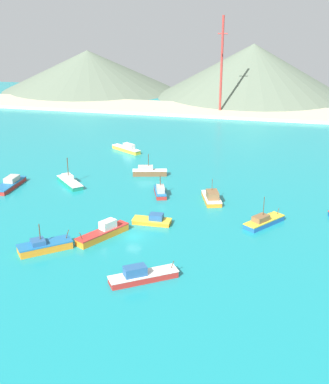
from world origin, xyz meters
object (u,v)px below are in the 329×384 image
object	(u,v)px
fishing_boat_7	(153,220)
radio_tower	(222,65)
fishing_boat_4	(10,184)
fishing_boat_11	(149,172)
fishing_boat_0	(142,275)
fishing_boat_1	(212,197)
fishing_boat_6	(160,192)
fishing_boat_10	(104,232)
fishing_boat_5	(44,246)
fishing_boat_8	(127,149)
fishing_boat_3	(264,221)
fishing_boat_9	(69,181)

from	to	relation	value
fishing_boat_7	radio_tower	bearing A→B (deg)	90.56
fishing_boat_4	fishing_boat_11	bearing A→B (deg)	28.12
fishing_boat_4	fishing_boat_0	bearing A→B (deg)	-38.89
fishing_boat_0	fishing_boat_1	bearing A→B (deg)	80.78
fishing_boat_6	radio_tower	world-z (taller)	radio_tower
fishing_boat_0	fishing_boat_6	world-z (taller)	fishing_boat_6
fishing_boat_6	fishing_boat_10	bearing A→B (deg)	-102.01
fishing_boat_5	fishing_boat_7	distance (m)	21.50
fishing_boat_7	fishing_boat_11	size ratio (longest dim) A/B	0.86
fishing_boat_5	fishing_boat_8	distance (m)	62.30
fishing_boat_1	fishing_boat_8	bearing A→B (deg)	131.70
fishing_boat_0	fishing_boat_8	distance (m)	71.86
fishing_boat_4	fishing_boat_11	world-z (taller)	fishing_boat_11
fishing_boat_0	fishing_boat_5	bearing A→B (deg)	163.18
fishing_boat_1	fishing_boat_3	world-z (taller)	fishing_boat_3
fishing_boat_8	radio_tower	bearing A→B (deg)	72.52
fishing_boat_0	fishing_boat_10	distance (m)	16.91
fishing_boat_0	fishing_boat_3	bearing A→B (deg)	55.82
fishing_boat_1	fishing_boat_5	xyz separation A→B (m)	(-24.61, -29.19, -0.10)
fishing_boat_1	fishing_boat_6	bearing A→B (deg)	174.70
fishing_boat_4	radio_tower	xyz separation A→B (m)	(36.24, 94.97, 17.60)
fishing_boat_8	fishing_boat_7	bearing A→B (deg)	-66.95
fishing_boat_4	fishing_boat_5	bearing A→B (deg)	-51.12
fishing_boat_7	fishing_boat_9	distance (m)	30.04
fishing_boat_9	radio_tower	xyz separation A→B (m)	(23.65, 90.04, 17.65)
fishing_boat_9	fishing_boat_10	xyz separation A→B (m)	(17.53, -24.99, 0.23)
fishing_boat_0	fishing_boat_4	bearing A→B (deg)	141.11
fishing_boat_7	fishing_boat_9	size ratio (longest dim) A/B	0.81
fishing_boat_10	fishing_boat_4	bearing A→B (deg)	146.35
fishing_boat_4	fishing_boat_9	bearing A→B (deg)	21.38
fishing_boat_5	fishing_boat_11	distance (m)	43.42
fishing_boat_3	fishing_boat_11	xyz separation A→B (m)	(-28.98, 23.42, 0.22)
fishing_boat_0	fishing_boat_1	world-z (taller)	fishing_boat_1
fishing_boat_3	fishing_boat_6	world-z (taller)	fishing_boat_3
fishing_boat_3	fishing_boat_10	size ratio (longest dim) A/B	0.84
fishing_boat_11	radio_tower	distance (m)	81.64
fishing_boat_10	fishing_boat_8	bearing A→B (deg)	103.17
fishing_boat_4	fishing_boat_7	world-z (taller)	fishing_boat_4
fishing_boat_4	fishing_boat_9	xyz separation A→B (m)	(12.60, 4.93, -0.05)
fishing_boat_1	fishing_boat_10	distance (m)	27.45
fishing_boat_0	fishing_boat_5	xyz separation A→B (m)	(-18.94, 5.73, -0.04)
fishing_boat_4	fishing_boat_5	world-z (taller)	fishing_boat_5
fishing_boat_5	fishing_boat_8	xyz separation A→B (m)	(-4.73, 62.12, 0.03)
fishing_boat_5	fishing_boat_9	bearing A→B (deg)	106.30
fishing_boat_5	fishing_boat_1	bearing A→B (deg)	49.87
fishing_boat_1	fishing_boat_9	bearing A→B (deg)	174.87
fishing_boat_8	fishing_boat_9	world-z (taller)	fishing_boat_9
fishing_boat_0	fishing_boat_4	xyz separation A→B (m)	(-40.96, 33.04, -0.09)
fishing_boat_6	radio_tower	size ratio (longest dim) A/B	0.20
fishing_boat_5	fishing_boat_9	size ratio (longest dim) A/B	0.98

